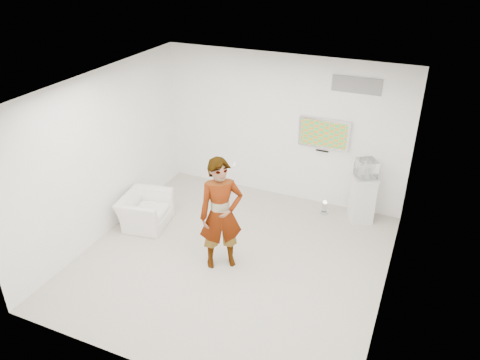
{
  "coord_description": "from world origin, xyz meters",
  "views": [
    {
      "loc": [
        2.71,
        -5.9,
        4.96
      ],
      "look_at": [
        -0.12,
        0.6,
        1.22
      ],
      "focal_mm": 35.0,
      "sensor_mm": 36.0,
      "label": 1
    }
  ],
  "objects_px": {
    "armchair": "(145,210)",
    "floor_uplight": "(324,207)",
    "person": "(221,214)",
    "tv": "(324,133)",
    "pedestal": "(362,199)"
  },
  "relations": [
    {
      "from": "armchair",
      "to": "floor_uplight",
      "type": "height_order",
      "value": "armchair"
    },
    {
      "from": "armchair",
      "to": "floor_uplight",
      "type": "bearing_deg",
      "value": -68.66
    },
    {
      "from": "pedestal",
      "to": "person",
      "type": "bearing_deg",
      "value": -129.01
    },
    {
      "from": "person",
      "to": "armchair",
      "type": "bearing_deg",
      "value": 129.32
    },
    {
      "from": "person",
      "to": "pedestal",
      "type": "xyz_separation_m",
      "value": [
        1.88,
        2.32,
        -0.51
      ]
    },
    {
      "from": "person",
      "to": "pedestal",
      "type": "distance_m",
      "value": 3.03
    },
    {
      "from": "tv",
      "to": "person",
      "type": "relative_size",
      "value": 0.51
    },
    {
      "from": "person",
      "to": "floor_uplight",
      "type": "xyz_separation_m",
      "value": [
        1.19,
        2.26,
        -0.84
      ]
    },
    {
      "from": "person",
      "to": "armchair",
      "type": "distance_m",
      "value": 2.04
    },
    {
      "from": "floor_uplight",
      "to": "armchair",
      "type": "bearing_deg",
      "value": -150.11
    },
    {
      "from": "tv",
      "to": "armchair",
      "type": "relative_size",
      "value": 1.06
    },
    {
      "from": "person",
      "to": "floor_uplight",
      "type": "distance_m",
      "value": 2.69
    },
    {
      "from": "armchair",
      "to": "pedestal",
      "type": "relative_size",
      "value": 1.0
    },
    {
      "from": "floor_uplight",
      "to": "pedestal",
      "type": "bearing_deg",
      "value": 4.72
    },
    {
      "from": "tv",
      "to": "pedestal",
      "type": "xyz_separation_m",
      "value": [
        0.91,
        -0.3,
        -1.08
      ]
    }
  ]
}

